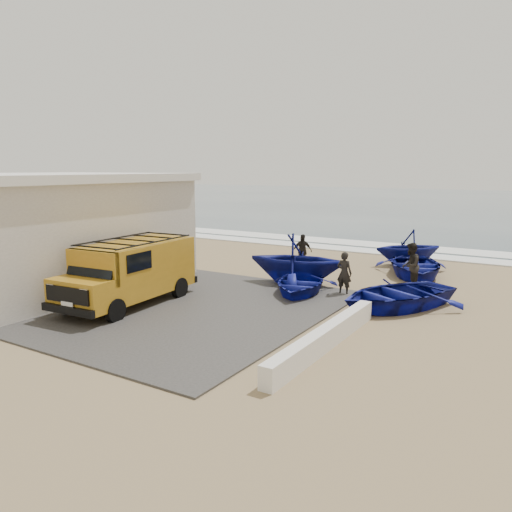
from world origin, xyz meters
The scene contains 16 objects.
ground centered at (0.00, 0.00, 0.00)m, with size 160.00×160.00×0.00m, color #907853.
slab centered at (-2.00, -2.00, 0.03)m, with size 12.00×10.00×0.05m, color #423F3C.
ocean centered at (0.00, 56.00, 0.00)m, with size 180.00×88.00×0.01m, color #385166.
surf_line centered at (0.00, 12.00, 0.03)m, with size 180.00×1.60×0.06m, color white.
surf_wash centered at (0.00, 14.50, 0.02)m, with size 180.00×2.20×0.04m, color white.
building centered at (-7.50, -2.00, 2.16)m, with size 8.40×9.40×4.30m.
parapet centered at (5.00, -3.00, 0.28)m, with size 0.35×6.00×0.55m, color silver.
van centered at (-2.22, -2.58, 1.17)m, with size 2.36×5.21×2.18m.
boat_near_left centered at (1.89, 1.73, 0.36)m, with size 2.49×3.49×0.72m, color navy.
boat_near_right centered at (5.43, 1.62, 0.45)m, with size 3.08×4.31×0.89m, color navy.
boat_mid_left centered at (1.09, 3.04, 0.99)m, with size 3.25×3.76×1.98m, color navy.
boat_mid_right centered at (4.71, 6.85, 0.45)m, with size 3.07×4.30×0.89m, color navy.
boat_far_left centered at (3.77, 9.28, 0.84)m, with size 2.77×3.21×1.69m, color navy.
fisherman_front centered at (3.31, 2.45, 0.78)m, with size 0.57×0.37×1.56m, color black.
fisherman_middle centered at (5.11, 4.57, 0.88)m, with size 0.85×0.66×1.75m, color black.
fisherman_back centered at (-0.12, 5.95, 0.78)m, with size 0.92×0.38×1.56m, color black.
Camera 1 is at (9.83, -14.17, 4.50)m, focal length 35.00 mm.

